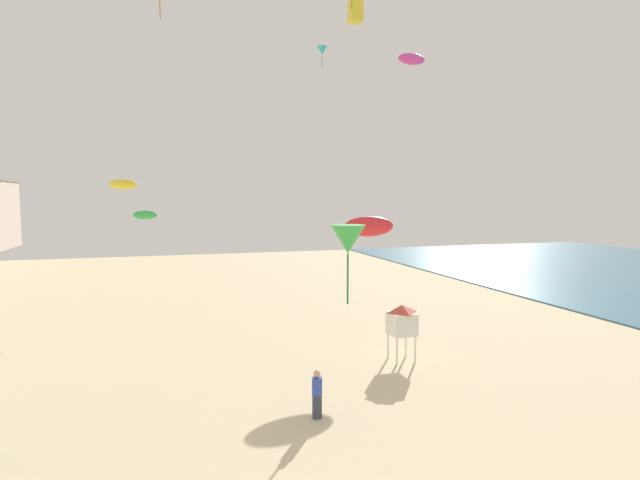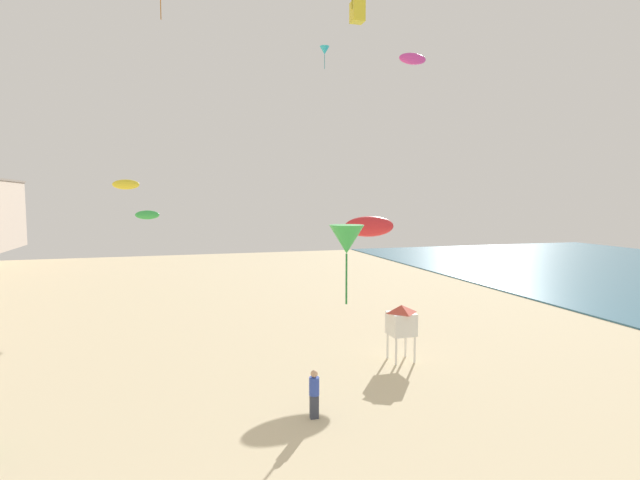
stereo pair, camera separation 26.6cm
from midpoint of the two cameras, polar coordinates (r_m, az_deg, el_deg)
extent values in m
cube|color=#383D4C|center=(17.32, -0.21, -18.63)|extent=(0.28, 0.18, 0.80)
cylinder|color=#334CB2|center=(17.05, -0.21, -16.47)|extent=(0.34, 0.34, 0.60)
sphere|color=tan|center=(16.91, -0.21, -15.15)|extent=(0.24, 0.24, 0.24)
cylinder|color=white|center=(22.53, 9.10, -12.55)|extent=(0.10, 0.10, 1.20)
cylinder|color=white|center=(22.92, 11.17, -12.28)|extent=(0.10, 0.10, 1.20)
cylinder|color=white|center=(23.31, 8.11, -11.95)|extent=(0.10, 0.10, 1.20)
cylinder|color=white|center=(23.69, 10.13, -11.70)|extent=(0.10, 0.10, 1.20)
cube|color=white|center=(22.82, 9.67, -9.47)|extent=(1.10, 1.10, 1.00)
pyramid|color=#D14C3D|center=(22.66, 9.69, -7.82)|extent=(1.10, 1.10, 0.35)
cylinder|color=#A75C15|center=(28.55, -17.59, 24.20)|extent=(0.05, 0.05, 1.22)
cone|color=#2DB7CC|center=(47.77, 0.70, 20.99)|extent=(0.87, 0.87, 0.71)
cylinder|color=teal|center=(47.50, 0.70, 19.85)|extent=(0.05, 0.05, 1.26)
ellipsoid|color=red|center=(26.25, 5.98, 1.56)|extent=(2.78, 0.77, 1.08)
cube|color=yellow|center=(42.14, 4.52, 24.69)|extent=(0.98, 0.98, 1.55)
cone|color=green|center=(19.94, 3.46, 0.08)|extent=(1.42, 1.42, 1.16)
cylinder|color=#277C35|center=(20.13, 3.44, -4.50)|extent=(0.08, 0.08, 2.07)
ellipsoid|color=yellow|center=(41.86, -21.27, 5.98)|extent=(2.02, 0.56, 0.78)
ellipsoid|color=green|center=(35.98, -19.06, 2.75)|extent=(1.59, 0.44, 0.62)
ellipsoid|color=#DB3D9E|center=(30.19, 10.86, 19.80)|extent=(1.65, 0.46, 0.64)
camera|label=1|loc=(0.13, -89.69, 0.03)|focal=27.80mm
camera|label=2|loc=(0.13, 90.31, -0.03)|focal=27.80mm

